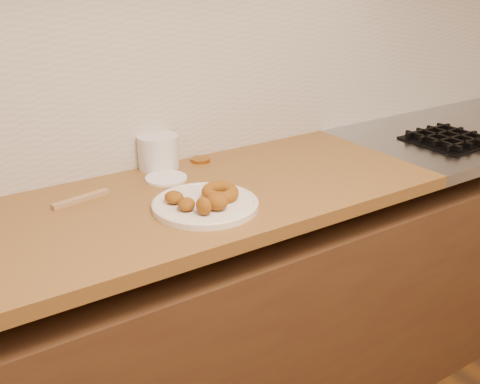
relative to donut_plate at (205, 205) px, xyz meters
name	(u,v)px	position (x,y,z in m)	size (l,w,h in m)	color
wall_back	(205,18)	(0.25, 0.41, 0.44)	(4.00, 0.02, 2.70)	#C5B69A
base_cabinet	(257,317)	(0.25, 0.10, -0.52)	(3.60, 0.60, 0.77)	#4C3219
butcher_block	(47,237)	(-0.40, 0.10, -0.03)	(2.30, 0.62, 0.04)	brown
backsplash	(208,66)	(0.25, 0.40, 0.29)	(3.60, 0.02, 0.60)	beige
donut_plate	(205,205)	(0.00, 0.00, 0.00)	(0.29, 0.29, 0.02)	white
ring_donut	(220,192)	(0.05, 0.00, 0.03)	(0.10, 0.10, 0.04)	#824407
fried_dough_chunks	(198,202)	(-0.04, -0.03, 0.03)	(0.14, 0.17, 0.05)	#824407
plastic_tub	(158,152)	(0.03, 0.36, 0.05)	(0.13, 0.13, 0.11)	silver
tub_lid	(166,178)	(0.01, 0.25, 0.00)	(0.13, 0.13, 0.01)	white
brass_jar_lid	(201,160)	(0.18, 0.33, 0.00)	(0.07, 0.07, 0.01)	#AC7027
wooden_utensil	(81,199)	(-0.27, 0.23, 0.00)	(0.17, 0.02, 0.01)	#A47C51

